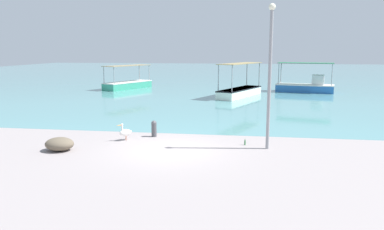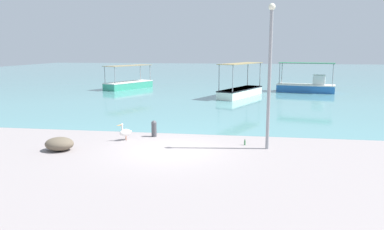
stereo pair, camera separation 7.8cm
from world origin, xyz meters
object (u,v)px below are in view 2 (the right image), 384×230
pelican (125,132)px  glass_bottle (245,143)px  fishing_boat_center (129,84)px  mooring_bollard (154,128)px  net_pile (59,144)px  fishing_boat_far_left (241,90)px  lamp_post (270,69)px  fishing_boat_near_right (307,86)px

pelican → glass_bottle: (5.42, -0.06, -0.27)m
fishing_boat_center → mooring_bollard: bearing=-68.8°
fishing_boat_center → net_pile: 24.39m
mooring_bollard → glass_bottle: (4.30, -0.97, -0.31)m
mooring_bollard → pelican: bearing=-141.0°
fishing_boat_center → fishing_boat_far_left: bearing=-23.0°
lamp_post → pelican: bearing=175.3°
glass_bottle → fishing_boat_far_left: bearing=92.1°
fishing_boat_near_right → pelican: fishing_boat_near_right is taller
mooring_bollard → lamp_post: bearing=-15.3°
fishing_boat_near_right → net_pile: fishing_boat_near_right is taller
fishing_boat_center → fishing_boat_near_right: fishing_boat_near_right is taller
fishing_boat_far_left → net_pile: (-6.90, -18.87, -0.28)m
fishing_boat_center → lamp_post: size_ratio=1.01×
lamp_post → net_pile: (-8.45, -1.57, -3.03)m
fishing_boat_far_left → pelican: 17.45m
glass_bottle → net_pile: bearing=-164.9°
lamp_post → glass_bottle: (-0.93, 0.47, -3.19)m
pelican → net_pile: (-2.10, -2.09, -0.10)m
fishing_boat_near_right → pelican: bearing=-117.5°
lamp_post → glass_bottle: size_ratio=21.79×
fishing_boat_far_left → fishing_boat_center: bearing=157.0°
pelican → lamp_post: 7.00m
net_pile → glass_bottle: net_pile is taller
net_pile → glass_bottle: 7.79m
glass_bottle → mooring_bollard: bearing=167.3°
pelican → lamp_post: size_ratio=0.14×
fishing_boat_far_left → net_pile: fishing_boat_far_left is taller
fishing_boat_center → pelican: bearing=-72.2°
lamp_post → glass_bottle: bearing=153.3°
lamp_post → mooring_bollard: size_ratio=7.56×
pelican → mooring_bollard: pelican is taller
fishing_boat_far_left → fishing_boat_near_right: 7.73m
fishing_boat_near_right → glass_bottle: 22.08m
lamp_post → mooring_bollard: (-5.22, 1.43, -2.89)m
fishing_boat_far_left → fishing_boat_near_right: fishing_boat_far_left is taller
fishing_boat_near_right → pelican: (-11.08, -21.27, -0.26)m
mooring_bollard → net_pile: size_ratio=0.66×
fishing_boat_far_left → glass_bottle: fishing_boat_far_left is taller
fishing_boat_far_left → glass_bottle: 16.85m
fishing_boat_far_left → lamp_post: 17.59m
fishing_boat_far_left → pelican: bearing=-106.0°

